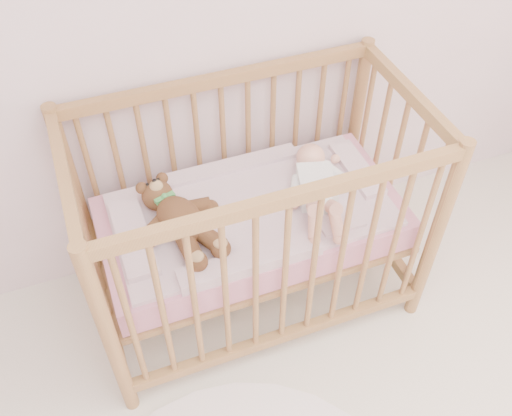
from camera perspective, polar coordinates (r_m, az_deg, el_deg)
name	(u,v)px	position (r m, az deg, el deg)	size (l,w,h in m)	color
crib	(252,220)	(2.34, -0.43, -1.20)	(1.36, 0.76, 1.00)	#A48245
mattress	(252,222)	(2.35, -0.43, -1.44)	(1.22, 0.62, 0.13)	pink
blanket	(252,210)	(2.30, -0.44, -0.19)	(1.10, 0.58, 0.06)	pink
baby	(317,183)	(2.31, 6.08, 2.48)	(0.26, 0.55, 0.13)	white
teddy_bear	(180,218)	(2.17, -7.61, -1.00)	(0.35, 0.50, 0.14)	brown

